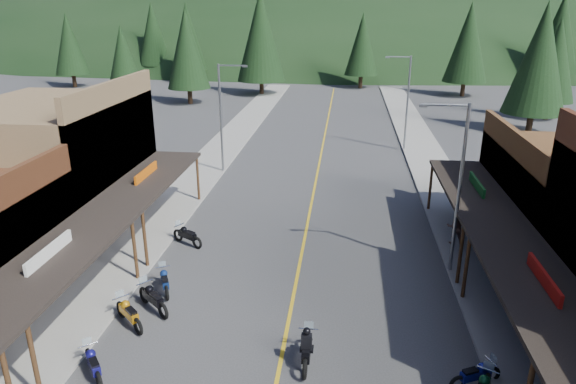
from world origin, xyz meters
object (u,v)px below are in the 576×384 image
(pine_0, at_px, (69,44))
(bike_east_8, at_px, (476,374))
(pine_4, at_px, (468,42))
(bike_west_9, at_px, (153,297))
(pine_1, at_px, (187,36))
(pine_8, at_px, (124,64))
(pine_3, at_px, (362,44))
(bike_west_11, at_px, (187,235))
(pine_11, at_px, (540,58))
(bike_west_8, at_px, (129,312))
(pedestrian_east_b, at_px, (456,227))
(streetlight_1, at_px, (223,114))
(pine_2, at_px, (261,36))
(pine_7, at_px, (153,34))
(streetlight_2, at_px, (457,183))
(streetlight_3, at_px, (406,99))
(bike_west_7, at_px, (93,363))
(pine_10, at_px, (187,49))
(bike_west_10, at_px, (165,280))
(shop_west_3, at_px, (57,166))
(pine_5, at_px, (560,33))

(pine_0, height_order, bike_east_8, pine_0)
(pine_4, bearing_deg, bike_west_9, -112.60)
(pine_1, height_order, pine_8, pine_1)
(pine_1, bearing_deg, pine_3, -8.13)
(pine_3, xyz_separation_m, bike_west_11, (-10.05, -56.51, -5.89))
(pine_11, xyz_separation_m, bike_west_8, (-26.15, -35.83, -6.57))
(bike_west_11, distance_m, pedestrian_east_b, 13.95)
(streetlight_1, height_order, pine_2, pine_2)
(pine_7, xyz_separation_m, pedestrian_east_b, (39.82, -65.05, -6.16))
(pine_0, relative_size, pine_4, 0.88)
(pine_8, distance_m, pedestrian_east_b, 41.92)
(streetlight_2, xyz_separation_m, pine_7, (-38.95, 68.00, 2.78))
(pine_8, bearing_deg, bike_west_11, -62.39)
(streetlight_3, bearing_deg, pedestrian_east_b, -87.38)
(bike_west_7, bearing_deg, streetlight_2, -5.10)
(streetlight_1, height_order, pine_8, pine_8)
(pine_3, relative_size, bike_west_9, 4.94)
(bike_west_8, distance_m, pedestrian_east_b, 16.51)
(pedestrian_east_b, bearing_deg, pine_3, -81.33)
(pine_3, relative_size, pine_7, 0.88)
(pine_0, height_order, pine_3, same)
(pine_0, height_order, bike_west_8, pine_0)
(streetlight_3, distance_m, pine_10, 32.06)
(pine_10, xyz_separation_m, bike_west_11, (11.95, -40.51, -6.19))
(streetlight_2, xyz_separation_m, pine_4, (11.05, 52.00, 2.78))
(bike_west_10, distance_m, bike_west_11, 4.70)
(shop_west_3, xyz_separation_m, bike_west_7, (7.64, -12.10, -2.95))
(streetlight_3, height_order, pine_1, pine_1)
(pine_11, distance_m, bike_west_9, 43.61)
(streetlight_3, xyz_separation_m, bike_west_9, (-12.55, -26.70, -3.82))
(bike_west_8, relative_size, bike_west_9, 0.96)
(pine_3, xyz_separation_m, pine_5, (30.00, 6.00, 1.51))
(pine_4, xyz_separation_m, bike_east_8, (-11.51, -59.88, -6.69))
(pine_4, distance_m, bike_east_8, 61.34)
(bike_west_7, relative_size, bike_west_9, 0.89)
(pedestrian_east_b, bearing_deg, bike_west_7, 44.78)
(bike_west_11, bearing_deg, pine_0, 64.43)
(streetlight_3, distance_m, pine_0, 56.86)
(shop_west_3, xyz_separation_m, streetlight_2, (20.74, -3.30, 0.94))
(streetlight_1, xyz_separation_m, pedestrian_east_b, (14.77, -11.05, -3.38))
(streetlight_1, bearing_deg, pine_0, 129.56)
(pine_7, bearing_deg, bike_west_9, -70.04)
(bike_west_10, bearing_deg, pine_7, 84.90)
(pine_4, xyz_separation_m, bike_west_11, (-24.05, -50.51, -6.65))
(streetlight_3, xyz_separation_m, pedestrian_east_b, (0.87, -19.05, -3.38))
(pine_10, xyz_separation_m, bike_east_8, (24.49, -49.88, -6.24))
(streetlight_3, bearing_deg, bike_west_9, -115.18)
(pine_4, bearing_deg, pine_7, 162.26)
(pine_8, xyz_separation_m, pine_11, (42.00, -2.00, 1.21))
(streetlight_1, height_order, bike_west_8, streetlight_1)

